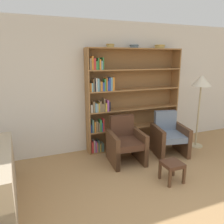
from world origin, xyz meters
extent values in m
cube|color=silver|center=(0.00, 2.81, 1.38)|extent=(12.00, 0.06, 2.75)
cube|color=olive|center=(-0.80, 2.62, 1.10)|extent=(0.02, 0.30, 2.20)
cube|color=olive|center=(1.34, 2.62, 1.10)|extent=(0.02, 0.30, 2.20)
cube|color=olive|center=(0.27, 2.62, 2.19)|extent=(2.12, 0.30, 0.03)
cube|color=olive|center=(0.27, 2.62, 0.01)|extent=(2.12, 0.30, 0.03)
cube|color=brown|center=(0.27, 2.76, 1.10)|extent=(2.12, 0.01, 2.20)
cube|color=red|center=(-0.75, 2.56, 0.15)|extent=(0.04, 0.14, 0.24)
cube|color=#B2A899|center=(-0.71, 2.55, 0.16)|extent=(0.03, 0.12, 0.28)
cube|color=#994C99|center=(-0.67, 2.55, 0.14)|extent=(0.04, 0.12, 0.24)
cube|color=orange|center=(-0.63, 2.57, 0.13)|extent=(0.02, 0.16, 0.21)
cube|color=#4C756B|center=(-0.60, 2.58, 0.15)|extent=(0.03, 0.19, 0.25)
cube|color=gold|center=(-0.58, 2.55, 0.11)|extent=(0.02, 0.13, 0.17)
cube|color=#7F6B4C|center=(-0.55, 2.55, 0.13)|extent=(0.02, 0.13, 0.20)
cube|color=#4C756B|center=(-0.51, 2.56, 0.12)|extent=(0.04, 0.15, 0.18)
cube|color=olive|center=(0.27, 2.62, 0.47)|extent=(2.12, 0.30, 0.03)
cube|color=#334CB2|center=(-0.76, 2.58, 0.56)|extent=(0.02, 0.18, 0.17)
cube|color=#4C756B|center=(-0.73, 2.57, 0.61)|extent=(0.04, 0.16, 0.27)
cube|color=orange|center=(-0.68, 2.58, 0.59)|extent=(0.03, 0.19, 0.23)
cube|color=#7F6B4C|center=(-0.64, 2.56, 0.59)|extent=(0.04, 0.14, 0.23)
cube|color=#7F6B4C|center=(-0.59, 2.58, 0.58)|extent=(0.03, 0.18, 0.19)
cube|color=#388C47|center=(-0.56, 2.55, 0.61)|extent=(0.04, 0.13, 0.26)
cube|color=#334CB2|center=(-0.52, 2.58, 0.57)|extent=(0.02, 0.19, 0.19)
cube|color=red|center=(-0.50, 2.55, 0.62)|extent=(0.03, 0.13, 0.28)
cube|color=olive|center=(0.27, 2.62, 0.90)|extent=(2.12, 0.30, 0.02)
cube|color=#B2A899|center=(-0.75, 2.57, 0.99)|extent=(0.04, 0.17, 0.16)
cube|color=#7F6B4C|center=(-0.70, 2.56, 1.02)|extent=(0.04, 0.14, 0.23)
cube|color=#669EB2|center=(-0.65, 2.55, 1.00)|extent=(0.04, 0.12, 0.18)
cube|color=#B2A899|center=(-0.62, 2.56, 1.00)|extent=(0.02, 0.14, 0.18)
cube|color=gold|center=(-0.59, 2.58, 1.01)|extent=(0.02, 0.18, 0.19)
cube|color=#7F6B4C|center=(-0.56, 2.57, 1.02)|extent=(0.04, 0.16, 0.22)
cube|color=#7F6B4C|center=(-0.51, 2.58, 0.99)|extent=(0.04, 0.19, 0.17)
cube|color=#7F6B4C|center=(-0.47, 2.56, 1.05)|extent=(0.03, 0.15, 0.27)
cube|color=gold|center=(-0.43, 2.56, 1.00)|extent=(0.03, 0.16, 0.17)
cube|color=#994C99|center=(-0.39, 2.57, 1.03)|extent=(0.04, 0.16, 0.23)
cube|color=black|center=(-0.35, 2.57, 1.01)|extent=(0.03, 0.17, 0.19)
cube|color=olive|center=(0.27, 2.62, 1.33)|extent=(2.12, 0.30, 0.02)
cube|color=orange|center=(-0.76, 2.56, 1.43)|extent=(0.03, 0.15, 0.17)
cube|color=#669EB2|center=(-0.72, 2.58, 1.43)|extent=(0.03, 0.19, 0.17)
cube|color=#7F6B4C|center=(-0.69, 2.56, 1.47)|extent=(0.02, 0.15, 0.25)
cube|color=black|center=(-0.67, 2.55, 1.44)|extent=(0.02, 0.13, 0.20)
cube|color=white|center=(-0.64, 2.56, 1.47)|extent=(0.02, 0.15, 0.27)
cube|color=#669EB2|center=(-0.60, 2.56, 1.47)|extent=(0.04, 0.15, 0.26)
cube|color=#7F6B4C|center=(-0.56, 2.57, 1.44)|extent=(0.02, 0.18, 0.20)
cube|color=orange|center=(-0.53, 2.56, 1.44)|extent=(0.03, 0.15, 0.20)
cube|color=#334CB2|center=(-0.49, 2.58, 1.43)|extent=(0.03, 0.18, 0.18)
cube|color=#388C47|center=(-0.45, 2.55, 1.46)|extent=(0.03, 0.13, 0.24)
cube|color=orange|center=(-0.42, 2.57, 1.47)|extent=(0.02, 0.18, 0.27)
cube|color=#334CB2|center=(-0.39, 2.59, 1.44)|extent=(0.02, 0.20, 0.21)
cube|color=#334CB2|center=(-0.36, 2.56, 1.47)|extent=(0.03, 0.16, 0.26)
cube|color=#669EB2|center=(-0.31, 2.58, 1.48)|extent=(0.04, 0.19, 0.27)
cube|color=orange|center=(-0.27, 2.58, 1.47)|extent=(0.04, 0.18, 0.27)
cube|color=olive|center=(0.27, 2.62, 1.76)|extent=(2.12, 0.30, 0.02)
cube|color=#7F6B4C|center=(-0.75, 2.57, 1.88)|extent=(0.04, 0.17, 0.22)
cube|color=orange|center=(-0.71, 2.56, 1.90)|extent=(0.04, 0.14, 0.26)
cube|color=red|center=(-0.66, 2.58, 1.88)|extent=(0.04, 0.18, 0.22)
cube|color=#388C47|center=(-0.62, 2.58, 1.85)|extent=(0.03, 0.19, 0.17)
cube|color=#388C47|center=(-0.59, 2.58, 1.88)|extent=(0.02, 0.19, 0.23)
cube|color=orange|center=(-0.55, 2.58, 1.87)|extent=(0.03, 0.19, 0.20)
cube|color=#669EB2|center=(-0.52, 2.58, 1.86)|extent=(0.03, 0.19, 0.17)
cube|color=#388C47|center=(-0.49, 2.59, 1.89)|extent=(0.02, 0.20, 0.24)
cylinder|color=tan|center=(-0.30, 2.62, 2.23)|extent=(0.15, 0.15, 0.07)
torus|color=tan|center=(-0.30, 2.62, 2.26)|extent=(0.17, 0.17, 0.02)
cylinder|color=slate|center=(0.24, 2.62, 2.23)|extent=(0.18, 0.18, 0.06)
torus|color=slate|center=(0.24, 2.62, 2.26)|extent=(0.20, 0.20, 0.02)
cylinder|color=tan|center=(0.87, 2.62, 2.24)|extent=(0.21, 0.21, 0.07)
torus|color=tan|center=(0.87, 2.62, 2.27)|extent=(0.24, 0.24, 0.02)
cube|color=tan|center=(-2.30, 1.40, 0.61)|extent=(0.26, 1.74, 0.34)
cube|color=brown|center=(0.02, 1.60, 0.18)|extent=(0.08, 0.08, 0.37)
cube|color=brown|center=(-0.54, 1.65, 0.18)|extent=(0.08, 0.08, 0.37)
cube|color=brown|center=(0.07, 2.21, 0.18)|extent=(0.08, 0.08, 0.37)
cube|color=brown|center=(-0.50, 2.25, 0.18)|extent=(0.08, 0.08, 0.37)
cube|color=#4C2D1E|center=(-0.24, 1.93, 0.40)|extent=(0.53, 0.68, 0.12)
cube|color=#4C2D1E|center=(-0.21, 2.21, 0.65)|extent=(0.49, 0.16, 0.45)
cube|color=brown|center=(0.04, 1.90, 0.30)|extent=(0.13, 0.68, 0.61)
cube|color=brown|center=(-0.51, 1.95, 0.30)|extent=(0.13, 0.68, 0.61)
cube|color=brown|center=(1.00, 1.57, 0.18)|extent=(0.08, 0.08, 0.37)
cube|color=brown|center=(0.44, 1.68, 0.18)|extent=(0.08, 0.08, 0.37)
cube|color=brown|center=(1.12, 2.17, 0.18)|extent=(0.08, 0.08, 0.37)
cube|color=brown|center=(0.56, 2.28, 0.18)|extent=(0.08, 0.08, 0.37)
cube|color=slate|center=(0.78, 1.93, 0.40)|extent=(0.60, 0.72, 0.12)
cube|color=slate|center=(0.83, 2.20, 0.65)|extent=(0.49, 0.21, 0.45)
cube|color=brown|center=(1.05, 1.87, 0.30)|extent=(0.21, 0.68, 0.61)
cube|color=brown|center=(0.50, 1.98, 0.30)|extent=(0.21, 0.68, 0.61)
cylinder|color=tan|center=(1.62, 2.06, 0.01)|extent=(0.32, 0.32, 0.02)
cylinder|color=tan|center=(1.62, 2.06, 0.71)|extent=(0.04, 0.04, 1.38)
cone|color=beige|center=(1.62, 2.06, 1.52)|extent=(0.43, 0.43, 0.24)
cube|color=brown|center=(0.03, 1.15, 0.14)|extent=(0.04, 0.04, 0.28)
cube|color=brown|center=(0.30, 1.15, 0.14)|extent=(0.04, 0.04, 0.28)
cube|color=brown|center=(0.03, 0.88, 0.14)|extent=(0.04, 0.04, 0.28)
cube|color=brown|center=(0.30, 0.88, 0.14)|extent=(0.04, 0.04, 0.28)
cube|color=#4C2D1E|center=(0.17, 1.02, 0.31)|extent=(0.32, 0.32, 0.06)
camera|label=1|loc=(-1.96, -1.65, 2.00)|focal=35.00mm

